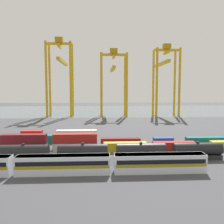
# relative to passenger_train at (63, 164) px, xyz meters

# --- Properties ---
(ground_plane) EXTENTS (420.00, 420.00, 0.00)m
(ground_plane) POSITION_rel_passenger_train_xyz_m (-0.58, 62.52, -2.14)
(ground_plane) COLOR #424247
(harbour_water) EXTENTS (400.00, 110.00, 0.01)m
(harbour_water) POSITION_rel_passenger_train_xyz_m (-0.58, 153.61, -2.14)
(harbour_water) COLOR slate
(harbour_water) RESTS_ON ground_plane
(passenger_train) EXTENTS (59.46, 3.14, 3.90)m
(passenger_train) POSITION_rel_passenger_train_xyz_m (0.00, 0.00, 0.00)
(passenger_train) COLOR silver
(passenger_train) RESTS_ON ground_plane
(freight_tank_row) EXTENTS (54.88, 3.00, 4.46)m
(freight_tank_row) POSITION_rel_passenger_train_xyz_m (10.57, 8.97, -0.02)
(freight_tank_row) COLOR #232326
(freight_tank_row) RESTS_ON ground_plane
(shipping_container_1) EXTENTS (12.10, 2.44, 2.60)m
(shipping_container_1) POSITION_rel_passenger_train_xyz_m (-13.12, 17.22, -0.84)
(shipping_container_1) COLOR slate
(shipping_container_1) RESTS_ON ground_plane
(shipping_container_2) EXTENTS (12.10, 2.44, 2.60)m
(shipping_container_2) POSITION_rel_passenger_train_xyz_m (-13.12, 17.22, 1.76)
(shipping_container_2) COLOR maroon
(shipping_container_2) RESTS_ON shipping_container_1
(shipping_container_3) EXTENTS (12.10, 2.44, 2.60)m
(shipping_container_3) POSITION_rel_passenger_train_xyz_m (0.79, 17.22, -0.84)
(shipping_container_3) COLOR silver
(shipping_container_3) RESTS_ON ground_plane
(shipping_container_4) EXTENTS (12.10, 2.44, 2.60)m
(shipping_container_4) POSITION_rel_passenger_train_xyz_m (0.79, 17.22, 1.76)
(shipping_container_4) COLOR #AD211C
(shipping_container_4) RESTS_ON shipping_container_3
(shipping_container_5) EXTENTS (12.10, 2.44, 2.60)m
(shipping_container_5) POSITION_rel_passenger_train_xyz_m (14.70, 17.22, -0.84)
(shipping_container_5) COLOR gold
(shipping_container_5) RESTS_ON ground_plane
(shipping_container_6) EXTENTS (12.10, 2.44, 2.60)m
(shipping_container_6) POSITION_rel_passenger_train_xyz_m (28.61, 17.22, -0.84)
(shipping_container_6) COLOR #AD211C
(shipping_container_6) RESTS_ON ground_plane
(shipping_container_7) EXTENTS (6.04, 2.44, 2.60)m
(shipping_container_7) POSITION_rel_passenger_train_xyz_m (42.53, 17.22, -0.84)
(shipping_container_7) COLOR gold
(shipping_container_7) RESTS_ON ground_plane
(shipping_container_9) EXTENTS (6.04, 2.44, 2.60)m
(shipping_container_9) POSITION_rel_passenger_train_xyz_m (-12.67, 23.27, -0.84)
(shipping_container_9) COLOR orange
(shipping_container_9) RESTS_ON ground_plane
(shipping_container_10) EXTENTS (6.04, 2.44, 2.60)m
(shipping_container_10) POSITION_rel_passenger_train_xyz_m (-12.67, 23.27, 1.76)
(shipping_container_10) COLOR #AD211C
(shipping_container_10) RESTS_ON shipping_container_9
(shipping_container_11) EXTENTS (12.10, 2.44, 2.60)m
(shipping_container_11) POSITION_rel_passenger_train_xyz_m (0.64, 23.27, -0.84)
(shipping_container_11) COLOR #197538
(shipping_container_11) RESTS_ON ground_plane
(shipping_container_12) EXTENTS (12.10, 2.44, 2.60)m
(shipping_container_12) POSITION_rel_passenger_train_xyz_m (0.64, 23.27, 1.76)
(shipping_container_12) COLOR silver
(shipping_container_12) RESTS_ON shipping_container_11
(shipping_container_13) EXTENTS (12.10, 2.44, 2.60)m
(shipping_container_13) POSITION_rel_passenger_train_xyz_m (13.95, 23.27, -0.84)
(shipping_container_13) COLOR maroon
(shipping_container_13) RESTS_ON ground_plane
(shipping_container_14) EXTENTS (6.04, 2.44, 2.60)m
(shipping_container_14) POSITION_rel_passenger_train_xyz_m (27.26, 23.27, -0.84)
(shipping_container_14) COLOR #1C4299
(shipping_container_14) RESTS_ON ground_plane
(shipping_container_15) EXTENTS (12.10, 2.44, 2.60)m
(shipping_container_15) POSITION_rel_passenger_train_xyz_m (40.57, 23.27, -0.84)
(shipping_container_15) COLOR #146066
(shipping_container_15) RESTS_ON ground_plane
(shipping_container_19) EXTENTS (12.10, 2.44, 2.60)m
(shipping_container_19) POSITION_rel_passenger_train_xyz_m (-11.95, 29.32, -0.84)
(shipping_container_19) COLOR #146066
(shipping_container_19) RESTS_ON ground_plane
(shipping_container_20) EXTENTS (6.04, 2.44, 2.60)m
(shipping_container_20) POSITION_rel_passenger_train_xyz_m (1.90, 29.32, -0.84)
(shipping_container_20) COLOR gold
(shipping_container_20) RESTS_ON ground_plane
(gantry_crane_west) EXTENTS (16.80, 40.16, 50.93)m
(gantry_crane_west) POSITION_rel_passenger_train_xyz_m (-17.88, 113.09, 28.67)
(gantry_crane_west) COLOR gold
(gantry_crane_west) RESTS_ON ground_plane
(gantry_crane_central) EXTENTS (17.86, 33.37, 44.19)m
(gantry_crane_central) POSITION_rel_passenger_train_xyz_m (17.32, 112.32, 24.69)
(gantry_crane_central) COLOR gold
(gantry_crane_central) RESTS_ON ground_plane
(gantry_crane_east) EXTENTS (16.60, 40.24, 47.51)m
(gantry_crane_east) POSITION_rel_passenger_train_xyz_m (52.51, 113.25, 27.11)
(gantry_crane_east) COLOR gold
(gantry_crane_east) RESTS_ON ground_plane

